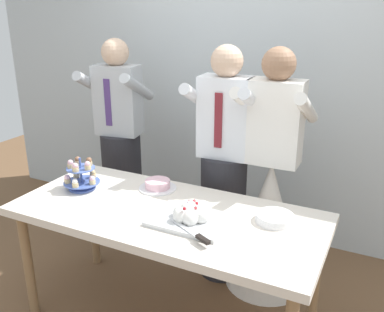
# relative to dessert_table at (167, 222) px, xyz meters

# --- Properties ---
(rear_wall) EXTENTS (5.20, 0.10, 2.90)m
(rear_wall) POSITION_rel_dessert_table_xyz_m (0.00, 1.39, 0.75)
(rear_wall) COLOR silver
(rear_wall) RESTS_ON ground_plane
(dessert_table) EXTENTS (1.80, 0.80, 0.78)m
(dessert_table) POSITION_rel_dessert_table_xyz_m (0.00, 0.00, 0.00)
(dessert_table) COLOR silver
(dessert_table) RESTS_ON ground_plane
(cupcake_stand) EXTENTS (0.23, 0.23, 0.21)m
(cupcake_stand) POSITION_rel_dessert_table_xyz_m (-0.64, 0.03, 0.16)
(cupcake_stand) COLOR #4C66B2
(cupcake_stand) RESTS_ON dessert_table
(main_cake_tray) EXTENTS (0.42, 0.37, 0.13)m
(main_cake_tray) POSITION_rel_dessert_table_xyz_m (0.19, -0.06, 0.12)
(main_cake_tray) COLOR silver
(main_cake_tray) RESTS_ON dessert_table
(plate_stack) EXTENTS (0.21, 0.21, 0.04)m
(plate_stack) POSITION_rel_dessert_table_xyz_m (0.59, 0.14, 0.10)
(plate_stack) COLOR white
(plate_stack) RESTS_ON dessert_table
(round_cake) EXTENTS (0.24, 0.24, 0.06)m
(round_cake) POSITION_rel_dessert_table_xyz_m (-0.20, 0.24, 0.10)
(round_cake) COLOR white
(round_cake) RESTS_ON dessert_table
(person_groom) EXTENTS (0.48, 0.51, 1.66)m
(person_groom) POSITION_rel_dessert_table_xyz_m (0.09, 0.64, 0.05)
(person_groom) COLOR #232328
(person_groom) RESTS_ON ground_plane
(person_bride) EXTENTS (0.56, 0.56, 1.66)m
(person_bride) POSITION_rel_dessert_table_xyz_m (0.42, 0.66, -0.12)
(person_bride) COLOR white
(person_bride) RESTS_ON ground_plane
(person_guest) EXTENTS (0.53, 0.55, 1.66)m
(person_guest) POSITION_rel_dessert_table_xyz_m (-0.86, 0.76, 0.05)
(person_guest) COLOR #232328
(person_guest) RESTS_ON ground_plane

